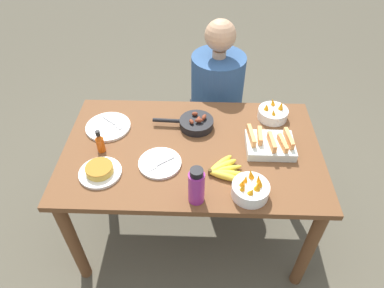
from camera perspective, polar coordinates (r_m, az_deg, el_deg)
ground_plane at (r=2.55m, az=0.00°, el=-13.37°), size 14.00×14.00×0.00m
dining_table at (r=2.03m, az=0.00°, el=-2.93°), size 1.46×0.89×0.78m
banana_bunch at (r=1.81m, az=5.30°, el=-4.30°), size 0.20×0.21×0.04m
melon_tray at (r=1.97m, az=12.85°, el=-0.01°), size 0.27×0.21×0.10m
skillet at (r=2.07m, az=0.56°, el=3.53°), size 0.37×0.21×0.08m
frittata_plate_center at (r=1.86m, az=-15.10°, el=-4.35°), size 0.22×0.22×0.05m
empty_plate_near_front at (r=2.14m, az=-13.79°, el=2.83°), size 0.27×0.27×0.02m
empty_plate_far_left at (r=1.86m, az=-5.36°, el=-3.19°), size 0.23×0.23×0.02m
fruit_bowl_mango at (r=1.71m, az=9.71°, el=-7.42°), size 0.19×0.19×0.13m
fruit_bowl_citrus at (r=2.19m, az=13.32°, el=5.03°), size 0.18×0.18×0.12m
water_bottle at (r=1.63m, az=0.74°, el=-7.03°), size 0.08×0.08×0.21m
hot_sauce_bottle at (r=1.96m, az=-15.08°, el=0.25°), size 0.05×0.05×0.14m
person_figure at (r=2.66m, az=3.99°, el=5.36°), size 0.42×0.42×1.23m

